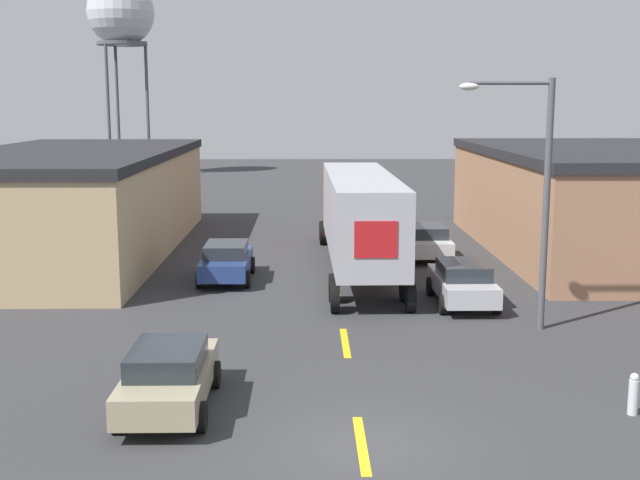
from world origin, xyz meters
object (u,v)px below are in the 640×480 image
(parked_car_right_mid, at_px, (463,282))
(water_tower, at_px, (121,14))
(parked_car_left_near, at_px, (169,376))
(fire_hydrant, at_px, (634,394))
(parked_car_right_far, at_px, (427,241))
(semi_truck, at_px, (358,211))
(parked_car_left_far, at_px, (227,261))
(street_lamp, at_px, (535,184))

(parked_car_right_mid, relative_size, water_tower, 0.24)
(parked_car_left_near, relative_size, water_tower, 0.24)
(water_tower, height_order, fire_hydrant, water_tower)
(parked_car_right_mid, height_order, fire_hydrant, parked_car_right_mid)
(parked_car_right_far, bearing_deg, semi_truck, -144.02)
(semi_truck, bearing_deg, parked_car_left_far, -159.13)
(parked_car_right_far, bearing_deg, fire_hydrant, -83.99)
(parked_car_right_far, xyz_separation_m, fire_hydrant, (1.86, -17.68, -0.30))
(parked_car_left_near, distance_m, fire_hydrant, 10.10)
(semi_truck, xyz_separation_m, parked_car_right_mid, (3.15, -5.78, -1.63))
(parked_car_right_far, bearing_deg, water_tower, 118.60)
(semi_truck, relative_size, parked_car_right_mid, 3.66)
(street_lamp, bearing_deg, water_tower, 114.46)
(fire_hydrant, bearing_deg, water_tower, 112.28)
(water_tower, relative_size, fire_hydrant, 18.72)
(parked_car_right_far, relative_size, water_tower, 0.24)
(semi_truck, bearing_deg, water_tower, 113.14)
(parked_car_right_mid, relative_size, parked_car_right_far, 1.00)
(parked_car_right_mid, distance_m, parked_car_right_far, 8.06)
(parked_car_left_near, distance_m, street_lamp, 11.99)
(water_tower, bearing_deg, parked_car_right_far, -61.40)
(parked_car_right_far, relative_size, parked_car_left_far, 1.00)
(water_tower, distance_m, street_lamp, 56.65)
(semi_truck, bearing_deg, fire_hydrant, -72.61)
(semi_truck, height_order, parked_car_left_far, semi_truck)
(water_tower, xyz_separation_m, fire_hydrant, (23.52, -57.41, -13.88))
(street_lamp, xyz_separation_m, fire_hydrant, (0.43, -6.65, -3.86))
(parked_car_right_far, xyz_separation_m, street_lamp, (1.43, -11.03, 3.57))
(parked_car_left_far, height_order, street_lamp, street_lamp)
(semi_truck, distance_m, parked_car_left_far, 5.69)
(semi_truck, height_order, parked_car_right_mid, semi_truck)
(parked_car_left_far, bearing_deg, street_lamp, -34.93)
(parked_car_right_mid, bearing_deg, parked_car_left_near, -132.06)
(parked_car_right_mid, xyz_separation_m, parked_car_right_far, (0.00, 8.06, 0.00))
(parked_car_left_near, distance_m, water_tower, 60.03)
(semi_truck, distance_m, fire_hydrant, 16.30)
(parked_car_right_mid, height_order, water_tower, water_tower)
(street_lamp, distance_m, fire_hydrant, 7.70)
(parked_car_left_far, relative_size, street_lamp, 0.57)
(parked_car_left_far, relative_size, fire_hydrant, 4.49)
(street_lamp, bearing_deg, fire_hydrant, -86.29)
(parked_car_left_far, bearing_deg, fire_hydrant, -53.02)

